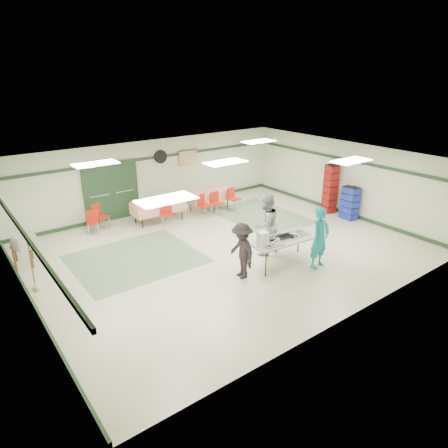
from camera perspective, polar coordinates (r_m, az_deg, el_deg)
floor at (r=12.23m, az=0.19°, el=-3.53°), size 11.00×11.00×0.00m
ceiling at (r=11.35m, az=0.21°, el=8.91°), size 11.00×11.00×0.00m
wall_back at (r=15.40m, az=-9.99°, el=6.80°), size 11.00×0.00×11.00m
wall_front at (r=8.83m, az=18.13°, el=-5.32°), size 11.00×0.00×11.00m
wall_left at (r=9.71m, az=-26.79°, el=-4.16°), size 0.00×9.00×9.00m
wall_right at (r=15.52m, az=16.75°, el=6.32°), size 0.00×9.00×9.00m
trim_back at (r=15.22m, az=-10.11°, el=9.32°), size 11.00×0.06×0.10m
baseboard_back at (r=15.75m, az=-9.64°, el=2.24°), size 11.00×0.06×0.12m
trim_left at (r=9.46m, az=-27.31°, el=-0.28°), size 0.06×9.00×0.10m
baseboard_left at (r=10.29m, az=-25.42°, el=-10.63°), size 0.06×9.00×0.12m
trim_right at (r=15.34m, az=16.96°, el=8.83°), size 0.06×9.00×0.10m
baseboard_right at (r=15.87m, az=16.19°, el=1.81°), size 0.06×9.00×0.12m
green_patch_a at (r=11.88m, az=-12.49°, el=-4.86°), size 3.50×3.00×0.01m
green_patch_b at (r=14.95m, az=5.32°, el=1.16°), size 2.50×3.50×0.01m
double_door_left at (r=14.61m, az=-17.49°, el=4.10°), size 0.90×0.06×2.10m
double_door_right at (r=14.93m, az=-14.08°, el=4.81°), size 0.90×0.06×2.10m
door_frame at (r=14.74m, az=-15.75°, el=4.44°), size 2.00×0.03×2.15m
wall_fan at (r=15.32m, az=-9.05°, el=9.47°), size 0.50×0.10×0.50m
scroll_banner at (r=15.95m, az=-5.16°, el=9.38°), size 0.80×0.02×0.60m
serving_table at (r=11.17m, az=8.55°, el=-2.26°), size 2.11×0.96×0.76m
sheet_tray_right at (r=11.47m, az=10.44°, el=-1.45°), size 0.60×0.47×0.02m
sheet_tray_mid at (r=11.09m, az=7.70°, el=-2.08°), size 0.58×0.46×0.02m
sheet_tray_left at (r=10.73m, az=6.87°, el=-2.87°), size 0.55×0.43×0.02m
baking_pan at (r=11.16m, az=8.64°, el=-1.84°), size 0.45×0.30×0.08m
foam_box_stack at (r=10.55m, az=5.55°, el=-2.15°), size 0.26×0.24×0.40m
volunteer_teal at (r=11.12m, az=13.55°, el=-1.93°), size 0.67×0.47×1.73m
volunteer_grey at (r=11.62m, az=5.96°, el=-0.10°), size 0.97×0.80×1.84m
volunteer_dark at (r=10.32m, az=2.56°, el=-3.85°), size 0.72×1.06×1.52m
dining_table_a at (r=15.45m, az=-2.13°, el=4.15°), size 1.70×0.81×0.77m
dining_table_b at (r=14.38m, az=-9.35°, el=2.53°), size 1.89×0.89×0.77m
chair_a at (r=14.98m, az=-1.15°, el=3.37°), size 0.42×0.42×0.84m
chair_b at (r=14.66m, az=-3.01°, el=2.98°), size 0.50×0.50×0.86m
chair_c at (r=15.43m, az=1.26°, el=3.97°), size 0.46×0.46×0.86m
chair_d at (r=13.91m, az=-8.24°, el=1.83°), size 0.53×0.53×0.89m
chair_loose_a at (r=14.07m, az=-17.44°, el=1.35°), size 0.60×0.60×0.92m
chair_loose_b at (r=13.83m, az=-18.25°, el=0.57°), size 0.48×0.49×0.80m
crate_stack_blue_a at (r=15.04m, az=17.84°, el=2.77°), size 0.44×0.44×1.22m
crate_stack_red at (r=15.53m, az=14.94°, el=4.85°), size 0.46×0.46×1.83m
crate_stack_blue_b at (r=15.16m, az=17.20°, el=2.96°), size 0.38×0.38×1.20m
printer_table at (r=12.35m, az=-27.00°, el=-2.59°), size 0.67×0.88×0.74m
office_printer at (r=11.63m, az=-26.62°, el=-2.29°), size 0.56×0.52×0.38m
broom at (r=10.86m, az=-25.85°, el=-5.06°), size 0.05×0.22×1.37m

